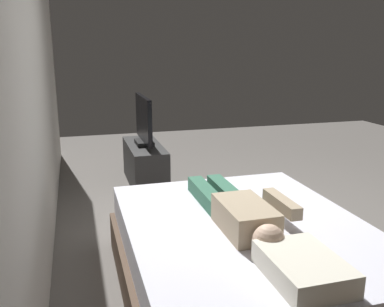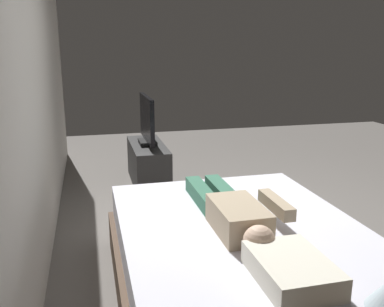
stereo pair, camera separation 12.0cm
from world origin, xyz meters
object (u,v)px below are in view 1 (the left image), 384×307
at_px(remote, 284,207).
at_px(tv, 144,121).
at_px(pillow, 303,268).
at_px(person, 239,211).
at_px(bed, 245,262).
at_px(tv_stand, 145,164).

height_order(remote, tv, tv).
height_order(pillow, person, person).
xyz_separation_m(bed, person, (0.03, 0.04, 0.36)).
xyz_separation_m(pillow, tv_stand, (3.29, 0.24, -0.35)).
relative_size(bed, remote, 13.49).
bearing_deg(bed, remote, -63.47).
bearing_deg(person, remote, -69.53).
bearing_deg(pillow, bed, 0.00).
bearing_deg(tv, bed, -174.82).
relative_size(remote, tv, 0.17).
height_order(bed, person, person).
xyz_separation_m(remote, tv, (2.42, 0.60, 0.24)).
bearing_deg(bed, tv_stand, 5.18).
xyz_separation_m(remote, tv_stand, (2.42, 0.60, -0.30)).
bearing_deg(bed, tv, 5.18).
bearing_deg(person, bed, -123.17).
bearing_deg(person, tv, 4.26).
bearing_deg(remote, tv, 13.84).
distance_m(bed, person, 0.36).
relative_size(bed, pillow, 4.22).
distance_m(remote, tv_stand, 2.51).
xyz_separation_m(person, remote, (0.15, -0.40, -0.07)).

